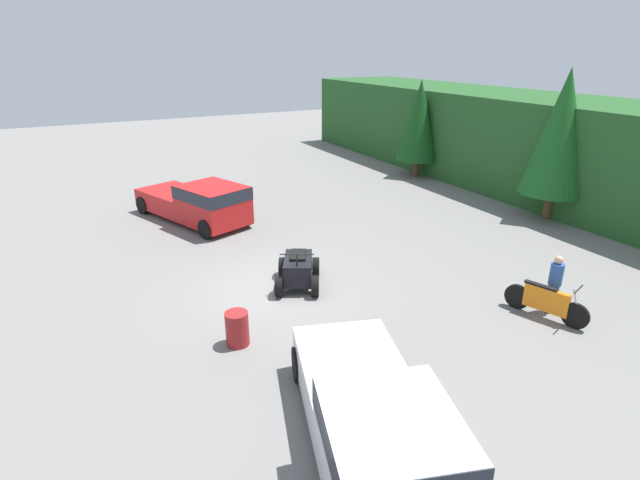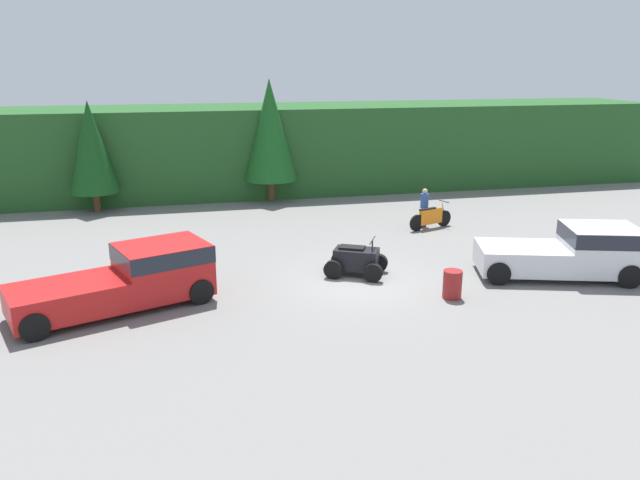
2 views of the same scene
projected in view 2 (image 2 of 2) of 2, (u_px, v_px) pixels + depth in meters
ground_plane at (358, 282)px, 20.59m from camera, size 80.00×80.00×0.00m
hillside_backdrop at (278, 148)px, 34.93m from camera, size 44.00×6.00×4.64m
tree_left at (91, 147)px, 29.36m from camera, size 2.33×2.33×5.29m
tree_mid_left at (270, 130)px, 31.52m from camera, size 2.73×2.73×6.20m
pickup_truck_red at (132, 276)px, 18.32m from camera, size 6.01×3.94×1.75m
pickup_truck_second at (573, 250)px, 20.82m from camera, size 5.53×3.52×1.75m
dirt_bike at (431, 218)px, 26.98m from camera, size 2.18×0.94×1.14m
quad_atv at (356, 261)px, 21.09m from camera, size 2.35×2.06×1.29m
rider_person at (424, 206)px, 27.22m from camera, size 0.36×0.37×1.70m
steel_barrel at (452, 284)px, 19.06m from camera, size 0.58×0.58×0.88m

